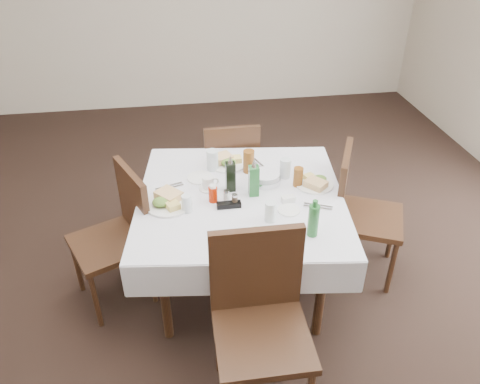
{
  "coord_description": "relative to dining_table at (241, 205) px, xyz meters",
  "views": [
    {
      "loc": [
        -0.16,
        -2.43,
        2.43
      ],
      "look_at": [
        0.22,
        0.04,
        0.8
      ],
      "focal_mm": 35.0,
      "sensor_mm": 36.0,
      "label": 1
    }
  ],
  "objects": [
    {
      "name": "iced_tea_a",
      "position": [
        0.1,
        0.29,
        0.16
      ],
      "size": [
        0.08,
        0.08,
        0.16
      ],
      "color": "brown",
      "rests_on": "dining_table"
    },
    {
      "name": "water_s",
      "position": [
        0.13,
        -0.29,
        0.14
      ],
      "size": [
        0.07,
        0.07,
        0.13
      ],
      "color": "silver",
      "rests_on": "dining_table"
    },
    {
      "name": "water_w",
      "position": [
        -0.35,
        -0.12,
        0.14
      ],
      "size": [
        0.06,
        0.06,
        0.11
      ],
      "color": "silver",
      "rests_on": "dining_table"
    },
    {
      "name": "side_plate_b",
      "position": [
        0.27,
        -0.22,
        0.09
      ],
      "size": [
        0.14,
        0.14,
        0.01
      ],
      "color": "white",
      "rests_on": "dining_table"
    },
    {
      "name": "sunglasses",
      "position": [
        -0.09,
        -0.12,
        0.1
      ],
      "size": [
        0.15,
        0.05,
        0.03
      ],
      "color": "black",
      "rests_on": "dining_table"
    },
    {
      "name": "cutlery_n",
      "position": [
        0.17,
        0.4,
        0.08
      ],
      "size": [
        0.1,
        0.18,
        0.01
      ],
      "color": "silver",
      "rests_on": "dining_table"
    },
    {
      "name": "meal_south",
      "position": [
        0.03,
        -0.47,
        0.1
      ],
      "size": [
        0.24,
        0.24,
        0.05
      ],
      "color": "white",
      "rests_on": "dining_table"
    },
    {
      "name": "coffee_mug",
      "position": [
        -0.2,
        0.11,
        0.12
      ],
      "size": [
        0.14,
        0.12,
        0.09
      ],
      "color": "white",
      "rests_on": "dining_table"
    },
    {
      "name": "green_bottle",
      "position": [
        0.34,
        -0.46,
        0.18
      ],
      "size": [
        0.06,
        0.06,
        0.23
      ],
      "color": "#266B30",
      "rests_on": "dining_table"
    },
    {
      "name": "bread_basket",
      "position": [
        0.19,
        0.14,
        0.11
      ],
      "size": [
        0.21,
        0.21,
        0.07
      ],
      "color": "silver",
      "rests_on": "dining_table"
    },
    {
      "name": "chair_north",
      "position": [
        0.04,
        0.8,
        -0.16
      ],
      "size": [
        0.44,
        0.44,
        0.92
      ],
      "color": "black",
      "rests_on": "ground"
    },
    {
      "name": "chair_east",
      "position": [
        0.83,
        0.04,
        -0.13
      ],
      "size": [
        0.61,
        0.61,
        0.97
      ],
      "color": "black",
      "rests_on": "ground"
    },
    {
      "name": "meal_east",
      "position": [
        0.51,
        0.04,
        0.1
      ],
      "size": [
        0.25,
        0.25,
        0.06
      ],
      "color": "white",
      "rests_on": "dining_table"
    },
    {
      "name": "oil_cruet_dark",
      "position": [
        -0.06,
        0.08,
        0.19
      ],
      "size": [
        0.06,
        0.06,
        0.26
      ],
      "color": "black",
      "rests_on": "dining_table"
    },
    {
      "name": "pepper_shaker",
      "position": [
        -0.06,
        -0.11,
        0.12
      ],
      "size": [
        0.04,
        0.04,
        0.08
      ],
      "color": "#3A2C20",
      "rests_on": "dining_table"
    },
    {
      "name": "meal_north",
      "position": [
        -0.04,
        0.42,
        0.1
      ],
      "size": [
        0.28,
        0.28,
        0.06
      ],
      "color": "white",
      "rests_on": "dining_table"
    },
    {
      "name": "cutlery_s",
      "position": [
        -0.14,
        -0.49,
        0.08
      ],
      "size": [
        0.11,
        0.19,
        0.01
      ],
      "color": "silver",
      "rests_on": "dining_table"
    },
    {
      "name": "ketchup_bottle",
      "position": [
        -0.18,
        -0.04,
        0.14
      ],
      "size": [
        0.06,
        0.06,
        0.12
      ],
      "color": "#B21E02",
      "rests_on": "dining_table"
    },
    {
      "name": "ground_plane",
      "position": [
        -0.23,
        -0.06,
        -0.68
      ],
      "size": [
        7.0,
        7.0,
        0.0
      ],
      "primitive_type": "plane",
      "color": "black"
    },
    {
      "name": "chair_south",
      "position": [
        -0.03,
        -0.83,
        -0.09
      ],
      "size": [
        0.49,
        0.49,
        1.03
      ],
      "color": "black",
      "rests_on": "ground"
    },
    {
      "name": "oil_cruet_green",
      "position": [
        0.08,
        -0.0,
        0.19
      ],
      "size": [
        0.06,
        0.06,
        0.26
      ],
      "color": "#266B30",
      "rests_on": "dining_table"
    },
    {
      "name": "iced_tea_b",
      "position": [
        0.39,
        0.06,
        0.15
      ],
      "size": [
        0.06,
        0.06,
        0.13
      ],
      "color": "brown",
      "rests_on": "dining_table"
    },
    {
      "name": "dining_table",
      "position": [
        0.0,
        0.0,
        0.0
      ],
      "size": [
        1.48,
        1.48,
        0.76
      ],
      "color": "black",
      "rests_on": "ground"
    },
    {
      "name": "meal_west",
      "position": [
        -0.47,
        -0.03,
        0.11
      ],
      "size": [
        0.29,
        0.29,
        0.06
      ],
      "color": "white",
      "rests_on": "dining_table"
    },
    {
      "name": "salt_shaker",
      "position": [
        -0.1,
        -0.05,
        0.12
      ],
      "size": [
        0.04,
        0.04,
        0.08
      ],
      "color": "white",
      "rests_on": "dining_table"
    },
    {
      "name": "chair_west",
      "position": [
        -0.79,
        0.04,
        -0.13
      ],
      "size": [
        0.6,
        0.6,
        0.96
      ],
      "color": "black",
      "rests_on": "ground"
    },
    {
      "name": "side_plate_a",
      "position": [
        -0.24,
        0.25,
        0.09
      ],
      "size": [
        0.18,
        0.18,
        0.01
      ],
      "color": "white",
      "rests_on": "dining_table"
    },
    {
      "name": "sugar_caddy",
      "position": [
        0.28,
        -0.12,
        0.1
      ],
      "size": [
        0.09,
        0.06,
        0.04
      ],
      "color": "white",
      "rests_on": "dining_table"
    },
    {
      "name": "water_n",
      "position": [
        -0.15,
        0.36,
        0.16
      ],
      "size": [
        0.08,
        0.08,
        0.15
      ],
      "color": "silver",
      "rests_on": "dining_table"
    },
    {
      "name": "cutlery_w",
      "position": [
        -0.45,
        0.16,
        0.08
      ],
      "size": [
        0.19,
        0.11,
        0.01
      ],
      "color": "silver",
      "rests_on": "dining_table"
    },
    {
      "name": "cutlery_e",
      "position": [
        0.45,
        -0.21,
        0.08
      ],
      "size": [
        0.18,
        0.11,
        0.01
      ],
      "color": "silver",
      "rests_on": "dining_table"
    },
    {
      "name": "room_shell",
      "position": [
        -0.23,
        -0.06,
        1.03
      ],
      "size": [
        6.04,
        7.04,
        2.8
      ],
      "color": "beige",
      "rests_on": "ground"
    },
    {
      "name": "water_e",
      "position": [
        0.33,
        0.18,
        0.15
      ],
      "size": [
        0.07,
        0.07,
        0.14
      ],
      "color": "silver",
      "rests_on": "dining_table"
    }
  ]
}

